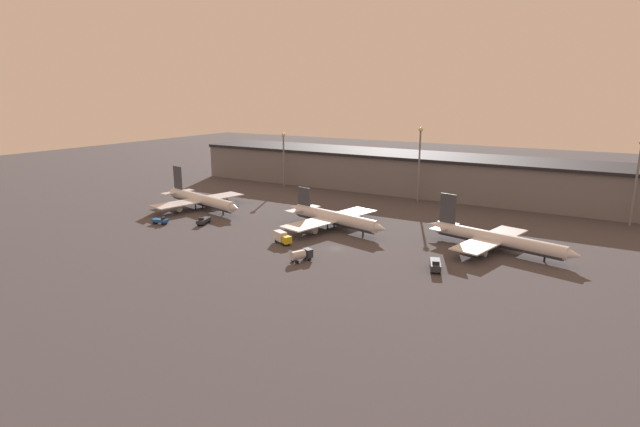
{
  "coord_description": "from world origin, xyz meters",
  "views": [
    {
      "loc": [
        64.0,
        -116.75,
        42.67
      ],
      "look_at": [
        -12.41,
        12.11,
        6.0
      ],
      "focal_mm": 28.0,
      "sensor_mm": 36.0,
      "label": 1
    }
  ],
  "objects_px": {
    "service_vehicle_0": "(435,265)",
    "service_vehicle_4": "(160,221)",
    "service_vehicle_2": "(204,221)",
    "airplane_2": "(495,239)",
    "service_vehicle_3": "(301,255)",
    "service_vehicle_1": "(282,237)",
    "airplane_0": "(201,200)",
    "airplane_1": "(334,218)"
  },
  "relations": [
    {
      "from": "service_vehicle_0",
      "to": "service_vehicle_4",
      "type": "xyz_separation_m",
      "value": [
        -92.33,
        -3.58,
        -0.25
      ]
    },
    {
      "from": "service_vehicle_2",
      "to": "service_vehicle_4",
      "type": "relative_size",
      "value": 1.3
    },
    {
      "from": "airplane_2",
      "to": "service_vehicle_3",
      "type": "relative_size",
      "value": 6.92
    },
    {
      "from": "service_vehicle_1",
      "to": "airplane_0",
      "type": "bearing_deg",
      "value": -178.45
    },
    {
      "from": "airplane_0",
      "to": "service_vehicle_3",
      "type": "bearing_deg",
      "value": -12.3
    },
    {
      "from": "airplane_0",
      "to": "service_vehicle_1",
      "type": "xyz_separation_m",
      "value": [
        51.14,
        -20.51,
        -1.61
      ]
    },
    {
      "from": "service_vehicle_1",
      "to": "service_vehicle_3",
      "type": "relative_size",
      "value": 1.11
    },
    {
      "from": "airplane_1",
      "to": "service_vehicle_3",
      "type": "height_order",
      "value": "airplane_1"
    },
    {
      "from": "service_vehicle_0",
      "to": "service_vehicle_3",
      "type": "bearing_deg",
      "value": -91.28
    },
    {
      "from": "service_vehicle_1",
      "to": "service_vehicle_2",
      "type": "xyz_separation_m",
      "value": [
        -34.79,
        4.56,
        -0.67
      ]
    },
    {
      "from": "service_vehicle_1",
      "to": "service_vehicle_2",
      "type": "height_order",
      "value": "service_vehicle_1"
    },
    {
      "from": "service_vehicle_0",
      "to": "service_vehicle_4",
      "type": "bearing_deg",
      "value": -108.2
    },
    {
      "from": "airplane_2",
      "to": "airplane_0",
      "type": "bearing_deg",
      "value": -164.62
    },
    {
      "from": "airplane_1",
      "to": "service_vehicle_2",
      "type": "height_order",
      "value": "airplane_1"
    },
    {
      "from": "airplane_2",
      "to": "service_vehicle_3",
      "type": "distance_m",
      "value": 53.76
    },
    {
      "from": "airplane_0",
      "to": "service_vehicle_3",
      "type": "distance_m",
      "value": 71.24
    },
    {
      "from": "service_vehicle_1",
      "to": "airplane_2",
      "type": "bearing_deg",
      "value": 47.66
    },
    {
      "from": "airplane_0",
      "to": "service_vehicle_2",
      "type": "relative_size",
      "value": 6.35
    },
    {
      "from": "service_vehicle_1",
      "to": "service_vehicle_3",
      "type": "height_order",
      "value": "service_vehicle_1"
    },
    {
      "from": "airplane_2",
      "to": "service_vehicle_4",
      "type": "xyz_separation_m",
      "value": [
        -101.43,
        -27.1,
        -2.12
      ]
    },
    {
      "from": "airplane_2",
      "to": "service_vehicle_1",
      "type": "distance_m",
      "value": 59.49
    },
    {
      "from": "service_vehicle_4",
      "to": "airplane_0",
      "type": "bearing_deg",
      "value": 87.72
    },
    {
      "from": "service_vehicle_2",
      "to": "service_vehicle_4",
      "type": "bearing_deg",
      "value": -77.74
    },
    {
      "from": "airplane_0",
      "to": "service_vehicle_4",
      "type": "distance_m",
      "value": 23.62
    },
    {
      "from": "service_vehicle_0",
      "to": "service_vehicle_1",
      "type": "xyz_separation_m",
      "value": [
        -45.12,
        -0.91,
        0.49
      ]
    },
    {
      "from": "airplane_0",
      "to": "service_vehicle_0",
      "type": "height_order",
      "value": "airplane_0"
    },
    {
      "from": "service_vehicle_3",
      "to": "service_vehicle_0",
      "type": "bearing_deg",
      "value": -47.24
    },
    {
      "from": "service_vehicle_0",
      "to": "service_vehicle_1",
      "type": "bearing_deg",
      "value": -109.26
    },
    {
      "from": "service_vehicle_0",
      "to": "service_vehicle_3",
      "type": "relative_size",
      "value": 1.21
    },
    {
      "from": "airplane_2",
      "to": "service_vehicle_3",
      "type": "bearing_deg",
      "value": -126.64
    },
    {
      "from": "airplane_0",
      "to": "service_vehicle_2",
      "type": "height_order",
      "value": "airplane_0"
    },
    {
      "from": "service_vehicle_3",
      "to": "service_vehicle_4",
      "type": "xyz_separation_m",
      "value": [
        -60.33,
        7.53,
        -0.6
      ]
    },
    {
      "from": "airplane_1",
      "to": "service_vehicle_0",
      "type": "height_order",
      "value": "airplane_1"
    },
    {
      "from": "service_vehicle_3",
      "to": "airplane_1",
      "type": "bearing_deg",
      "value": 37.89
    },
    {
      "from": "airplane_1",
      "to": "service_vehicle_1",
      "type": "height_order",
      "value": "airplane_1"
    },
    {
      "from": "airplane_0",
      "to": "service_vehicle_3",
      "type": "xyz_separation_m",
      "value": [
        64.26,
        -30.71,
        -1.75
      ]
    },
    {
      "from": "airplane_1",
      "to": "service_vehicle_3",
      "type": "bearing_deg",
      "value": -62.49
    },
    {
      "from": "airplane_1",
      "to": "service_vehicle_2",
      "type": "xyz_separation_m",
      "value": [
        -39.87,
        -16.87,
        -2.27
      ]
    },
    {
      "from": "service_vehicle_1",
      "to": "service_vehicle_2",
      "type": "bearing_deg",
      "value": -164.05
    },
    {
      "from": "service_vehicle_0",
      "to": "service_vehicle_2",
      "type": "relative_size",
      "value": 1.06
    },
    {
      "from": "airplane_1",
      "to": "service_vehicle_1",
      "type": "distance_m",
      "value": 22.08
    },
    {
      "from": "airplane_0",
      "to": "service_vehicle_4",
      "type": "xyz_separation_m",
      "value": [
        3.93,
        -23.18,
        -2.35
      ]
    }
  ]
}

